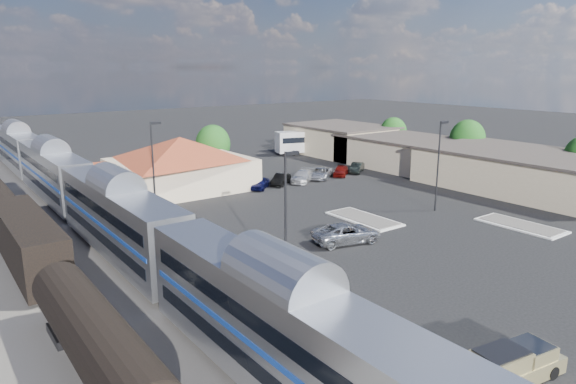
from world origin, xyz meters
TOP-DOWN VIEW (x-y plane):
  - ground at (0.00, 0.00)m, footprint 280.00×280.00m
  - railbed at (-21.00, 8.00)m, footprint 16.00×100.00m
  - platform at (-12.00, 6.00)m, footprint 5.50×92.00m
  - passenger_train at (-18.00, 5.62)m, footprint 3.00×104.00m
  - freight_cars at (-24.00, 6.94)m, footprint 2.80×46.00m
  - station_depot at (-4.56, 24.00)m, footprint 18.35×12.24m
  - buildings_east at (28.00, 14.28)m, footprint 14.40×51.40m
  - traffic_island_south at (4.00, 2.00)m, footprint 3.30×7.50m
  - traffic_island_north at (14.00, -8.00)m, footprint 3.30×7.50m
  - lamp_plat_s at (-10.90, -6.00)m, footprint 1.08×0.25m
  - lamp_plat_n at (-10.90, 16.00)m, footprint 1.08×0.25m
  - lamp_lot at (12.10, 0.00)m, footprint 1.08×0.25m
  - tree_east_b at (34.00, 12.00)m, footprint 4.94×4.94m
  - tree_east_c at (34.00, 26.00)m, footprint 4.41×4.41m
  - tree_depot at (3.00, 30.00)m, footprint 4.71×4.71m
  - pickup_truck at (-8.50, -20.67)m, footprint 5.10×2.45m
  - suv at (-1.77, -1.88)m, footprint 6.29×4.00m
  - coach_bus at (24.00, 34.98)m, footprint 12.19×5.76m
  - person_a at (-11.43, -15.65)m, footprint 0.65×0.79m
  - person_b at (-11.65, 10.71)m, footprint 0.87×1.01m
  - parked_car_a at (3.04, 18.46)m, footprint 3.95×3.73m
  - parked_car_b at (6.24, 18.76)m, footprint 4.22×3.67m
  - parked_car_c at (9.44, 18.46)m, footprint 5.32×4.64m
  - parked_car_d at (12.64, 18.76)m, footprint 5.45×5.00m
  - parked_car_e at (15.84, 18.46)m, footprint 4.23×3.90m
  - parked_car_f at (19.04, 18.76)m, footprint 4.20×3.53m

SIDE VIEW (x-z plane):
  - ground at x=0.00m, z-range 0.00..0.00m
  - railbed at x=-21.00m, z-range 0.00..0.12m
  - platform at x=-12.00m, z-range 0.00..0.18m
  - traffic_island_south at x=4.00m, z-range 0.00..0.21m
  - traffic_island_north at x=14.00m, z-range 0.00..0.21m
  - parked_car_a at x=3.04m, z-range 0.00..1.32m
  - parked_car_f at x=19.04m, z-range 0.00..1.36m
  - parked_car_b at x=6.24m, z-range 0.00..1.38m
  - parked_car_e at x=15.84m, z-range 0.00..1.40m
  - parked_car_d at x=12.64m, z-range 0.00..1.42m
  - parked_car_c at x=9.44m, z-range 0.00..1.47m
  - pickup_truck at x=-8.50m, z-range -0.04..1.65m
  - suv at x=-1.77m, z-range 0.00..1.62m
  - person_b at x=-11.65m, z-range 0.18..1.95m
  - person_a at x=-11.43m, z-range 0.18..2.03m
  - freight_cars at x=-24.00m, z-range -0.07..3.93m
  - coach_bus at x=24.00m, z-range 0.29..4.12m
  - buildings_east at x=28.00m, z-range -0.13..4.67m
  - passenger_train at x=-18.00m, z-range 0.09..5.64m
  - station_depot at x=-4.56m, z-range 0.03..6.23m
  - tree_east_c at x=34.00m, z-range 0.66..6.87m
  - tree_depot at x=3.00m, z-range 0.71..7.34m
  - tree_east_b at x=34.00m, z-range 0.74..7.70m
  - lamp_plat_s at x=-10.90m, z-range 0.84..9.84m
  - lamp_plat_n at x=-10.90m, z-range 0.84..9.84m
  - lamp_lot at x=12.10m, z-range 0.84..9.84m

